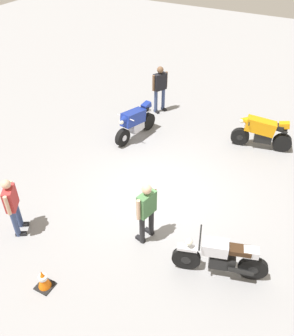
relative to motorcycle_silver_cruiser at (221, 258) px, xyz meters
name	(u,v)px	position (x,y,z in m)	size (l,w,h in m)	color
ground_plane	(159,195)	(-1.68, -2.33, -0.52)	(40.00, 40.00, 0.00)	gray
motorcycle_silver_cruiser	(221,258)	(0.00, 0.00, 0.00)	(0.85, 2.03, 1.09)	black
motorcycle_blue_sportbike	(135,122)	(-4.04, -4.42, 0.07)	(1.95, 0.71, 1.14)	black
motorcycle_orange_sportbike	(262,132)	(-5.42, -0.46, 0.07)	(0.76, 1.95, 1.14)	black
person_in_green_shirt	(147,209)	(-0.15, -1.90, 0.45)	(0.66, 0.39, 1.69)	#262628
person_in_black_shirt	(160,86)	(-6.10, -4.53, 0.51)	(0.64, 0.48, 1.78)	#384772
person_in_red_shirt	(12,204)	(1.14, -4.83, 0.40)	(0.59, 0.49, 1.63)	#384772
traffic_cone	(43,279)	(2.12, -3.19, -0.26)	(0.36, 0.36, 0.53)	black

